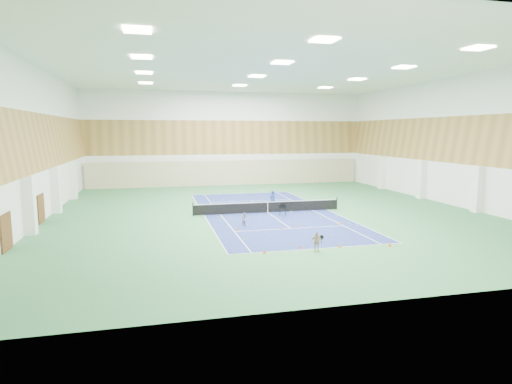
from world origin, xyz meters
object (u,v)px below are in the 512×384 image
coach (272,200)px  child_apron (317,242)px  ball_cart (283,210)px  tennis_net (268,206)px  child_court (245,220)px

coach → child_apron: bearing=63.4°
coach → ball_cart: size_ratio=1.68×
ball_cart → coach: bearing=113.6°
child_apron → ball_cart: bearing=107.5°
tennis_net → ball_cart: 1.85m
tennis_net → child_court: tennis_net is taller
child_court → ball_cart: 5.08m
child_court → ball_cart: size_ratio=1.03×
child_apron → coach: bearing=108.9°
coach → child_apron: size_ratio=1.44×
ball_cart → child_apron: bearing=-72.3°
coach → child_court: (-3.95, -6.60, -0.32)m
coach → child_court: coach is taller
child_court → coach: bearing=38.5°
coach → ball_cart: (-0.04, -3.36, -0.34)m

